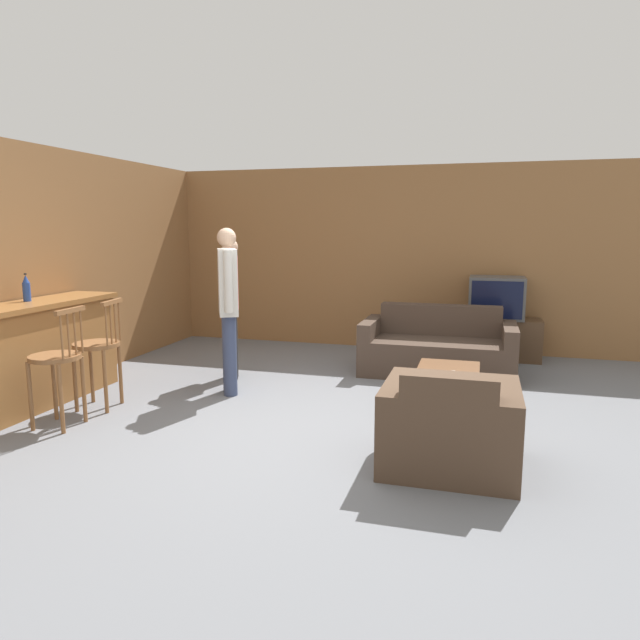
% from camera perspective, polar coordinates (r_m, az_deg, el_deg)
% --- Properties ---
extents(ground_plane, '(24.00, 24.00, 0.00)m').
position_cam_1_polar(ground_plane, '(4.98, -1.15, -11.24)').
color(ground_plane, slate).
extents(wall_back, '(9.40, 0.08, 2.60)m').
position_cam_1_polar(wall_back, '(8.33, 6.45, 6.14)').
color(wall_back, olive).
rests_on(wall_back, ground_plane).
extents(wall_left, '(0.08, 8.74, 2.60)m').
position_cam_1_polar(wall_left, '(7.40, -21.96, 5.14)').
color(wall_left, olive).
rests_on(wall_left, ground_plane).
extents(bar_counter, '(0.55, 2.32, 1.03)m').
position_cam_1_polar(bar_counter, '(6.14, -27.70, -3.34)').
color(bar_counter, brown).
rests_on(bar_counter, ground_plane).
extents(bar_chair_near, '(0.45, 0.45, 1.06)m').
position_cam_1_polar(bar_chair_near, '(5.48, -24.81, -4.00)').
color(bar_chair_near, brown).
rests_on(bar_chair_near, ground_plane).
extents(bar_chair_mid, '(0.50, 0.50, 1.06)m').
position_cam_1_polar(bar_chair_mid, '(5.90, -21.31, -2.88)').
color(bar_chair_mid, brown).
rests_on(bar_chair_mid, ground_plane).
extents(couch_far, '(1.79, 0.91, 0.80)m').
position_cam_1_polar(couch_far, '(7.02, 11.70, -2.92)').
color(couch_far, '#423328').
rests_on(couch_far, ground_plane).
extents(armchair_near, '(0.96, 0.86, 0.78)m').
position_cam_1_polar(armchair_near, '(4.32, 12.83, -10.66)').
color(armchair_near, '#4C3828').
rests_on(armchair_near, ground_plane).
extents(coffee_table, '(0.59, 1.00, 0.38)m').
position_cam_1_polar(coffee_table, '(5.62, 12.61, -5.57)').
color(coffee_table, brown).
rests_on(coffee_table, ground_plane).
extents(tv_unit, '(1.18, 0.46, 0.55)m').
position_cam_1_polar(tv_unit, '(7.99, 17.05, -1.76)').
color(tv_unit, '#513823').
rests_on(tv_unit, ground_plane).
extents(tv, '(0.70, 0.52, 0.55)m').
position_cam_1_polar(tv, '(7.90, 17.23, 2.15)').
color(tv, '#4C4C4C').
rests_on(tv, tv_unit).
extents(bottle, '(0.07, 0.07, 0.28)m').
position_cam_1_polar(bottle, '(6.29, -27.30, 2.81)').
color(bottle, '#234293').
rests_on(bottle, bar_counter).
extents(book_on_table, '(0.18, 0.17, 0.02)m').
position_cam_1_polar(book_on_table, '(5.50, 12.82, -5.21)').
color(book_on_table, '#B7AD99').
rests_on(book_on_table, coffee_table).
extents(person_by_window, '(0.29, 0.47, 1.62)m').
position_cam_1_polar(person_by_window, '(6.63, -8.86, 2.02)').
color(person_by_window, black).
rests_on(person_by_window, ground_plane).
extents(person_by_counter, '(0.38, 0.55, 1.74)m').
position_cam_1_polar(person_by_counter, '(6.00, -9.17, 1.83)').
color(person_by_counter, '#384260').
rests_on(person_by_counter, ground_plane).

